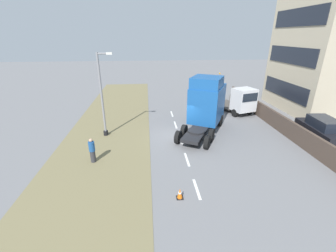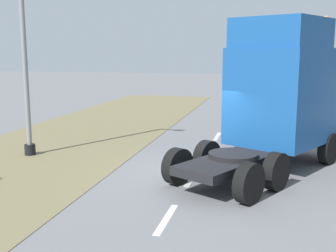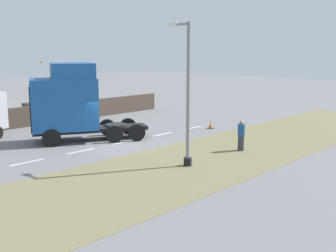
# 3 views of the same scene
# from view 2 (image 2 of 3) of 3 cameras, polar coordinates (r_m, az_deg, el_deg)

# --- Properties ---
(ground_plane) EXTENTS (120.00, 120.00, 0.00)m
(ground_plane) POSITION_cam_2_polar(r_m,az_deg,el_deg) (13.24, 3.75, -6.17)
(ground_plane) COLOR slate
(ground_plane) RESTS_ON ground
(grass_verge) EXTENTS (7.00, 44.00, 0.01)m
(grass_verge) POSITION_cam_2_polar(r_m,az_deg,el_deg) (15.37, -18.94, -4.38)
(grass_verge) COLOR olive
(grass_verge) RESTS_ON ground
(lane_markings) EXTENTS (0.16, 14.60, 0.00)m
(lane_markings) POSITION_cam_2_polar(r_m,az_deg,el_deg) (12.57, 3.21, -7.03)
(lane_markings) COLOR white
(lane_markings) RESTS_ON ground
(lorry_cab) EXTENTS (5.38, 6.98, 4.85)m
(lorry_cab) POSITION_cam_2_polar(r_m,az_deg,el_deg) (14.08, 15.29, 4.26)
(lorry_cab) COLOR black
(lorry_cab) RESTS_ON ground
(lamp_post) EXTENTS (1.31, 0.38, 6.74)m
(lamp_post) POSITION_cam_2_polar(r_m,az_deg,el_deg) (15.60, -18.55, 7.13)
(lamp_post) COLOR black
(lamp_post) RESTS_ON ground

